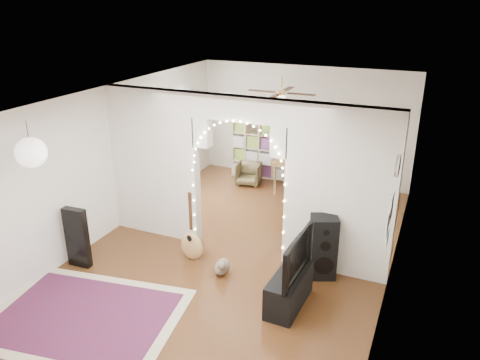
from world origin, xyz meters
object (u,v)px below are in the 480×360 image
at_px(acoustic_guitar, 191,236).
at_px(media_console, 289,290).
at_px(bookcase, 261,148).
at_px(dining_chair_right, 312,240).
at_px(dining_table, 303,165).
at_px(floor_speaker, 323,247).
at_px(dining_chair_left, 249,174).

xyz_separation_m(acoustic_guitar, media_console, (1.87, -0.54, -0.20)).
bearing_deg(bookcase, acoustic_guitar, -94.00).
distance_m(acoustic_guitar, bookcase, 4.16).
relative_size(acoustic_guitar, dining_chair_right, 2.16).
xyz_separation_m(media_console, dining_table, (-1.00, 4.01, 0.43)).
height_order(acoustic_guitar, media_console, acoustic_guitar).
bearing_deg(media_console, floor_speaker, 77.26).
height_order(acoustic_guitar, dining_chair_right, acoustic_guitar).
height_order(media_console, dining_table, dining_table).
bearing_deg(acoustic_guitar, dining_table, 98.15).
bearing_deg(media_console, dining_chair_left, 121.79).
bearing_deg(dining_chair_left, bookcase, 73.84).
bearing_deg(acoustic_guitar, dining_chair_left, 119.27).
distance_m(acoustic_guitar, media_console, 1.96).
bearing_deg(bookcase, dining_chair_right, -64.33).
bearing_deg(bookcase, floor_speaker, -65.58).
distance_m(dining_table, dining_chair_right, 2.61).
bearing_deg(dining_chair_left, acoustic_guitar, -91.67).
bearing_deg(acoustic_guitar, bookcase, 117.20).
height_order(acoustic_guitar, dining_table, acoustic_guitar).
bearing_deg(floor_speaker, dining_chair_left, 105.70).
relative_size(media_console, dining_table, 0.83).
distance_m(floor_speaker, media_console, 0.99).
height_order(acoustic_guitar, floor_speaker, acoustic_guitar).
relative_size(floor_speaker, dining_table, 0.85).
distance_m(media_console, dining_table, 4.16).
height_order(floor_speaker, dining_chair_right, floor_speaker).
bearing_deg(dining_chair_right, media_console, -101.54).
xyz_separation_m(dining_table, dining_chair_left, (-1.31, 0.07, -0.43)).
bearing_deg(dining_table, acoustic_guitar, -103.28).
xyz_separation_m(media_console, bookcase, (-2.24, 4.67, 0.47)).
relative_size(acoustic_guitar, dining_table, 0.86).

